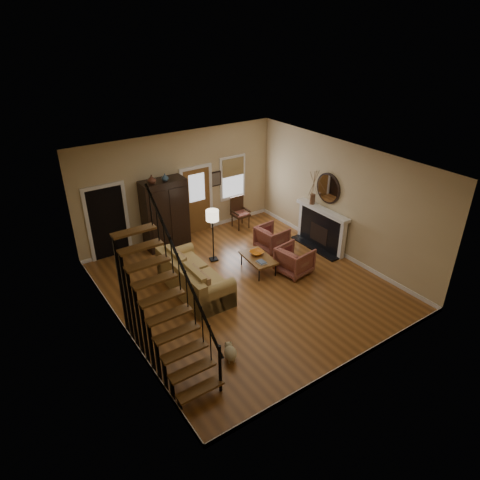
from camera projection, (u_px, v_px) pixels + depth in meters
room at (196, 214)px, 11.48m from camera, size 7.00×7.33×3.30m
staircase at (164, 294)px, 8.02m from camera, size 0.94×2.80×3.20m
fireplace at (323, 224)px, 12.67m from camera, size 0.33×1.95×2.30m
armoire at (165, 214)px, 12.57m from camera, size 1.30×0.60×2.10m
vase_a at (152, 179)px, 11.77m from camera, size 0.24×0.24×0.25m
vase_b at (165, 177)px, 11.98m from camera, size 0.20×0.20×0.21m
sofa at (194, 276)px, 10.73m from camera, size 1.01×2.34×0.87m
coffee_table at (258, 264)px, 11.69m from camera, size 0.74×1.15×0.42m
bowl at (257, 253)px, 11.71m from camera, size 0.38×0.38×0.09m
books at (261, 262)px, 11.30m from camera, size 0.20×0.27×0.05m
armchair_left at (294, 260)px, 11.52m from camera, size 0.95×0.93×0.77m
armchair_right at (272, 238)px, 12.68m from camera, size 0.87×0.85×0.74m
floor_lamp at (213, 236)px, 11.93m from camera, size 0.43×0.43×1.55m
side_chair at (241, 213)px, 13.94m from camera, size 0.54×0.54×1.02m
dog at (231, 354)px, 8.66m from camera, size 0.39×0.49×0.31m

